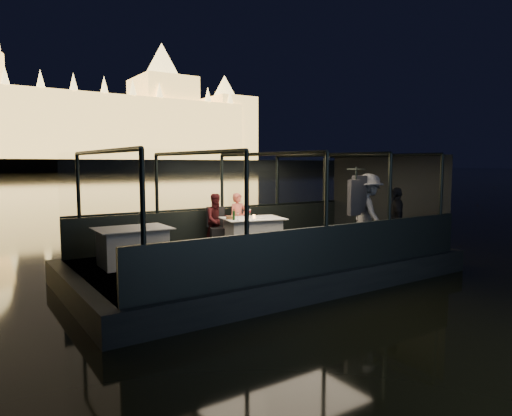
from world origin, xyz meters
TOP-DOWN VIEW (x-y plane):
  - boat_hull at (0.00, 0.00)m, footprint 8.60×4.40m
  - boat_deck at (0.00, 0.00)m, footprint 8.00×4.00m
  - gunwale_port at (0.00, 2.00)m, footprint 8.00×0.08m
  - gunwale_starboard at (0.00, -2.00)m, footprint 8.00×0.08m
  - cabin_glass_port at (0.00, 2.00)m, footprint 8.00×0.02m
  - cabin_glass_starboard at (0.00, -2.00)m, footprint 8.00×0.02m
  - cabin_roof_glass at (0.00, 0.00)m, footprint 8.00×4.00m
  - end_wall_fore at (-4.00, 0.00)m, footprint 0.02×4.00m
  - end_wall_aft at (4.00, 0.00)m, footprint 0.02×4.00m
  - canopy_ribs at (0.00, 0.00)m, footprint 8.00×4.00m
  - dining_table_central at (0.17, 0.80)m, footprint 1.65×1.35m
  - dining_table_aft at (-2.87, 0.66)m, footprint 1.49×1.10m
  - chair_port_left at (-0.37, 1.48)m, footprint 0.59×0.59m
  - chair_port_right at (0.28, 1.40)m, footprint 0.48×0.48m
  - coat_stand at (1.56, -1.25)m, footprint 0.65×0.57m
  - person_woman_coral at (0.22, 1.56)m, footprint 0.48×0.32m
  - person_man_maroon at (-0.38, 1.61)m, footprint 0.71×0.59m
  - passenger_stripe at (2.12, -1.12)m, footprint 1.07×1.37m
  - passenger_dark at (2.81, -1.37)m, footprint 0.89×0.92m
  - wine_bottle at (-0.43, 0.70)m, footprint 0.06×0.06m
  - bread_basket at (-0.41, 0.91)m, footprint 0.24×0.24m
  - amber_candle at (0.15, 0.70)m, footprint 0.07×0.07m
  - plate_near at (0.27, 0.60)m, footprint 0.24×0.24m
  - plate_far at (-0.40, 0.99)m, footprint 0.32×0.32m
  - wine_glass_white at (-0.39, 0.58)m, footprint 0.08×0.08m
  - wine_glass_red at (0.17, 0.93)m, footprint 0.09×0.09m

SIDE VIEW (x-z plane):
  - boat_hull at x=0.00m, z-range -0.50..0.50m
  - boat_deck at x=0.00m, z-range 0.46..0.50m
  - dining_table_central at x=0.17m, z-range 0.50..1.27m
  - dining_table_aft at x=-2.87m, z-range 0.49..1.28m
  - gunwale_port at x=0.00m, z-range 0.50..1.40m
  - gunwale_starboard at x=0.00m, z-range 0.50..1.40m
  - chair_port_left at x=-0.37m, z-range 0.46..1.44m
  - chair_port_right at x=0.28m, z-range 0.48..1.42m
  - person_woman_coral at x=0.22m, z-range 0.59..1.91m
  - person_man_maroon at x=-0.38m, z-range 0.58..1.92m
  - plate_near at x=0.27m, z-range 1.27..1.28m
  - plate_far at x=-0.40m, z-range 1.27..1.28m
  - bread_basket at x=-0.41m, z-range 1.27..1.34m
  - amber_candle at x=0.15m, z-range 1.26..1.35m
  - passenger_stripe at x=2.12m, z-range 0.42..2.28m
  - passenger_dark at x=2.81m, z-range 0.58..2.12m
  - wine_glass_white at x=-0.39m, z-range 1.27..1.45m
  - wine_glass_red at x=0.17m, z-range 1.26..1.46m
  - coat_stand at x=1.56m, z-range 0.39..2.41m
  - wine_bottle at x=-0.43m, z-range 1.28..1.55m
  - end_wall_fore at x=-4.00m, z-range 0.50..2.80m
  - end_wall_aft at x=4.00m, z-range 0.50..2.80m
  - canopy_ribs at x=0.00m, z-range 0.50..2.80m
  - cabin_glass_port at x=0.00m, z-range 1.40..2.80m
  - cabin_glass_starboard at x=0.00m, z-range 1.40..2.80m
  - cabin_roof_glass at x=0.00m, z-range 2.79..2.81m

